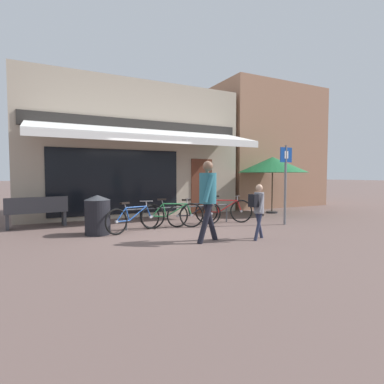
% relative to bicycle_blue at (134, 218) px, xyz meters
% --- Properties ---
extents(ground_plane, '(160.00, 160.00, 0.00)m').
position_rel_bicycle_blue_xyz_m(ground_plane, '(0.77, -0.50, -0.36)').
color(ground_plane, brown).
extents(shop_front, '(7.96, 4.92, 4.82)m').
position_rel_bicycle_blue_xyz_m(shop_front, '(1.01, 4.06, 2.05)').
color(shop_front, tan).
rests_on(shop_front, ground_plane).
extents(neighbour_building, '(5.22, 4.00, 5.68)m').
position_rel_bicycle_blue_xyz_m(neighbour_building, '(7.80, 4.58, 2.48)').
color(neighbour_building, '#9E7056').
rests_on(neighbour_building, ground_plane).
extents(bike_rack_rail, '(3.30, 0.04, 0.57)m').
position_rel_bicycle_blue_xyz_m(bike_rack_rail, '(1.47, 0.30, 0.11)').
color(bike_rack_rail, '#47494F').
rests_on(bike_rack_rail, ground_plane).
extents(bicycle_blue, '(1.67, 0.81, 0.81)m').
position_rel_bicycle_blue_xyz_m(bicycle_blue, '(0.00, 0.00, 0.00)').
color(bicycle_blue, black).
rests_on(bicycle_blue, ground_plane).
extents(bicycle_green, '(1.77, 0.63, 0.85)m').
position_rel_bicycle_blue_xyz_m(bicycle_green, '(1.11, 0.09, 0.02)').
color(bicycle_green, black).
rests_on(bicycle_green, ground_plane).
extents(bicycle_black, '(1.78, 0.52, 0.80)m').
position_rel_bicycle_blue_xyz_m(bicycle_black, '(1.84, 0.10, 0.00)').
color(bicycle_black, black).
rests_on(bicycle_black, ground_plane).
extents(bicycle_red, '(1.74, 0.73, 0.87)m').
position_rel_bicycle_blue_xyz_m(bicycle_red, '(2.90, 0.20, 0.03)').
color(bicycle_red, black).
rests_on(bicycle_red, ground_plane).
extents(pedestrian_adult, '(0.63, 0.63, 1.81)m').
position_rel_bicycle_blue_xyz_m(pedestrian_adult, '(1.15, -1.87, 0.75)').
color(pedestrian_adult, black).
rests_on(pedestrian_adult, ground_plane).
extents(pedestrian_child, '(0.47, 0.41, 1.28)m').
position_rel_bicycle_blue_xyz_m(pedestrian_child, '(2.30, -2.19, 0.45)').
color(pedestrian_child, '#282D47').
rests_on(pedestrian_child, ground_plane).
extents(litter_bin, '(0.63, 0.63, 0.99)m').
position_rel_bicycle_blue_xyz_m(litter_bin, '(-0.91, 0.06, 0.14)').
color(litter_bin, black).
rests_on(litter_bin, ground_plane).
extents(parking_sign, '(0.44, 0.07, 2.36)m').
position_rel_bicycle_blue_xyz_m(parking_sign, '(4.36, -0.90, 1.09)').
color(parking_sign, slate).
rests_on(parking_sign, ground_plane).
extents(cafe_parasol, '(2.69, 2.69, 2.19)m').
position_rel_bicycle_blue_xyz_m(cafe_parasol, '(5.90, 1.40, 1.52)').
color(cafe_parasol, '#4C3D2D').
rests_on(cafe_parasol, ground_plane).
extents(park_bench, '(1.64, 0.61, 0.87)m').
position_rel_bicycle_blue_xyz_m(park_bench, '(-2.29, 1.84, 0.11)').
color(park_bench, '#38383D').
rests_on(park_bench, ground_plane).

